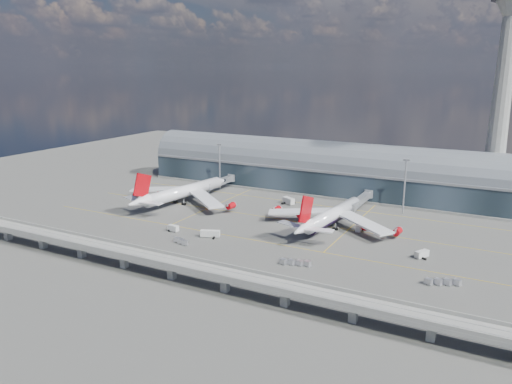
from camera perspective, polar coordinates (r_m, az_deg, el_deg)
The scene contains 20 objects.
ground at distance 208.54m, azimuth -0.40°, elevation -4.44°, with size 500.00×500.00×0.00m, color #474744.
taxi_lines at distance 227.33m, azimuth 2.24°, elevation -2.87°, with size 200.00×80.12×0.01m.
terminal at distance 274.52m, azimuth 7.31°, elevation 2.44°, with size 200.00×30.00×28.00m.
control_tower at distance 257.76m, azimuth 26.25°, elevation 9.42°, with size 19.00×19.00×103.00m.
guideway at distance 163.33m, azimuth -9.65°, elevation -8.05°, with size 220.00×8.50×7.20m.
floodlight_mast_left at distance 275.50m, azimuth -4.17°, elevation 3.04°, with size 3.00×0.70×25.70m.
floodlight_mast_right at distance 239.17m, azimuth 16.63°, elevation 0.78°, with size 3.00×0.70×25.70m.
airliner_left at distance 250.78m, azimuth -8.53°, elevation -0.02°, with size 63.43×66.74×20.36m.
airliner_right at distance 213.50m, azimuth 8.61°, elevation -2.72°, with size 59.39×62.11×19.70m.
jet_bridge_left at distance 274.53m, azimuth -3.96°, elevation 1.20°, with size 4.40×28.00×7.25m.
jet_bridge_right at distance 241.70m, azimuth 11.94°, elevation -0.86°, with size 4.40×32.00×7.25m.
service_truck_0 at distance 257.32m, azimuth -12.83°, elevation -0.80°, with size 5.44×8.34×3.29m.
service_truck_1 at distance 209.95m, azimuth -9.44°, elevation -4.12°, with size 4.73×2.56×2.66m.
service_truck_2 at distance 201.23m, azimuth -5.27°, elevation -4.76°, with size 8.08×4.88×2.83m.
service_truck_3 at distance 189.09m, azimuth 18.43°, elevation -6.75°, with size 4.53×5.77×2.64m.
service_truck_4 at distance 211.53m, azimuth 11.66°, elevation -4.09°, with size 2.67×4.81×2.68m.
service_truck_5 at distance 248.41m, azimuth 3.74°, elevation -1.01°, with size 7.21×5.48×3.28m.
cargo_train_0 at distance 195.66m, azimuth -8.59°, elevation -5.60°, with size 7.91×3.68×1.74m.
cargo_train_1 at distance 173.71m, azimuth 4.53°, elevation -8.05°, with size 11.08×4.40×1.83m.
cargo_train_2 at distance 168.89m, azimuth 20.56°, elevation -9.61°, with size 11.15×6.05×1.89m.
Camera 1 is at (93.49, -174.20, 66.36)m, focal length 35.00 mm.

